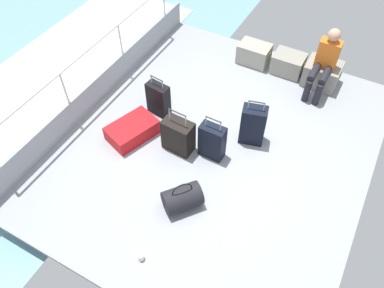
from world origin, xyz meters
TOP-DOWN VIEW (x-y plane):
  - ground_plane at (0.00, 0.00)m, footprint 4.40×5.20m
  - gunwale_port at (-2.17, 0.00)m, footprint 0.06×5.20m
  - railing_port at (-2.17, 0.00)m, footprint 0.04×4.20m
  - sea_wake at (-3.60, 0.00)m, footprint 12.00×12.00m
  - cargo_crate_0 at (-0.30, 2.11)m, footprint 0.59×0.39m
  - cargo_crate_1 at (0.34, 2.14)m, footprint 0.57×0.42m
  - cargo_crate_2 at (0.95, 2.12)m, footprint 0.61×0.49m
  - passenger_seated at (0.95, 1.94)m, footprint 0.34×0.66m
  - suitcase_0 at (-1.13, 0.17)m, footprint 0.38×0.23m
  - suitcase_1 at (-1.22, -0.48)m, footprint 0.69×0.85m
  - suitcase_2 at (0.41, 0.32)m, footprint 0.41×0.32m
  - suitcase_3 at (0.01, -0.22)m, footprint 0.37×0.20m
  - suitcase_4 at (-0.47, -0.35)m, footprint 0.46×0.28m
  - duffel_bag at (0.07, -1.19)m, footprint 0.57×0.59m
  - paper_cup at (0.00, -2.09)m, footprint 0.08×0.08m

SIDE VIEW (x-z plane):
  - sea_wake at x=-3.60m, z-range -0.35..-0.33m
  - ground_plane at x=0.00m, z-range -0.06..0.00m
  - paper_cup at x=0.00m, z-range 0.00..0.10m
  - suitcase_1 at x=-1.22m, z-range 0.00..0.25m
  - duffel_bag at x=0.07m, z-range -0.07..0.41m
  - cargo_crate_1 at x=0.34m, z-range 0.00..0.36m
  - cargo_crate_0 at x=-0.30m, z-range 0.00..0.37m
  - cargo_crate_2 at x=0.95m, z-range 0.00..0.41m
  - gunwale_port at x=-2.17m, z-range 0.00..0.45m
  - suitcase_4 at x=-0.47m, z-range -0.11..0.65m
  - suitcase_0 at x=-1.13m, z-range -0.07..0.64m
  - suitcase_3 at x=0.01m, z-range -0.09..0.66m
  - suitcase_2 at x=0.41m, z-range -0.07..0.72m
  - passenger_seated at x=0.95m, z-range 0.03..1.14m
  - railing_port at x=-2.17m, z-range 0.27..1.29m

